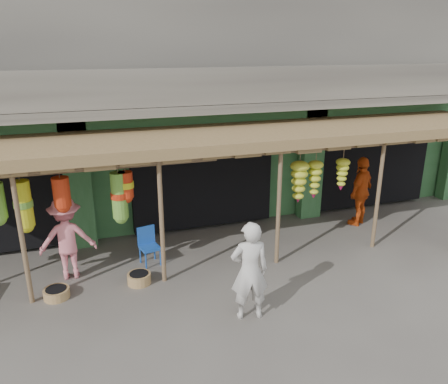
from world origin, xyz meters
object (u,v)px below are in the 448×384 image
object	(u,v)px
person_vendor	(361,191)
person_shopper	(67,238)
blue_chair	(148,243)
person_front	(250,271)

from	to	relation	value
person_vendor	person_shopper	distance (m)	7.32
blue_chair	person_front	distance (m)	2.93
person_shopper	person_vendor	bearing A→B (deg)	-174.18
person_front	person_vendor	size ratio (longest dim) A/B	0.98
person_front	person_shopper	distance (m)	3.87
blue_chair	person_shopper	bearing A→B (deg)	170.68
blue_chair	person_front	xyz separation A→B (m)	(1.35, -2.56, 0.44)
person_vendor	person_shopper	bearing A→B (deg)	-26.93
person_front	person_shopper	world-z (taller)	person_front
person_front	person_vendor	distance (m)	5.26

